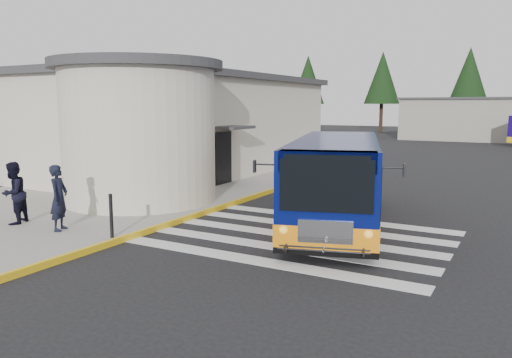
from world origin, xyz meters
The scene contains 9 objects.
ground centered at (0.00, 0.00, 0.00)m, with size 140.00×140.00×0.00m, color black.
sidewalk centered at (-9.00, 4.00, 0.07)m, with size 10.00×34.00×0.15m, color gray.
curb_strip centered at (-4.05, 4.00, 0.08)m, with size 0.12×34.00×0.16m, color yellow.
station_building centered at (-10.84, 6.91, 2.57)m, with size 12.70×18.70×4.80m.
crosswalk centered at (-0.50, -0.80, 0.01)m, with size 8.00×5.35×0.01m.
transit_bus centered at (-0.02, 1.07, 1.20)m, with size 5.02×9.10×2.50m.
pedestrian_a centered at (-5.96, -3.83, 1.03)m, with size 0.64×0.42×1.76m, color black.
pedestrian_b centered at (-7.69, -3.96, 1.03)m, with size 0.85×0.66×1.76m, color black.
bollard centered at (-4.20, -3.72, 0.71)m, with size 0.09×0.09×1.13m, color black.
Camera 1 is at (4.95, -12.65, 3.48)m, focal length 35.00 mm.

